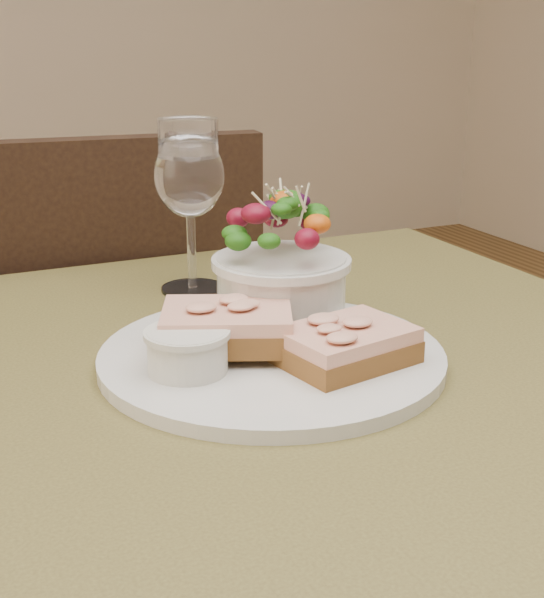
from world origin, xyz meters
name	(u,v)px	position (x,y,z in m)	size (l,w,h in m)	color
cafe_table	(275,477)	(0.00, 0.00, 0.65)	(0.80, 0.80, 0.75)	#453F1D
chair_far	(107,498)	(-0.02, 0.61, 0.29)	(0.46, 0.46, 0.90)	black
dinner_plate	(272,357)	(0.01, 0.02, 0.76)	(0.30, 0.30, 0.01)	silver
sandwich_front	(346,345)	(0.05, -0.03, 0.78)	(0.12, 0.10, 0.03)	#4D2D14
sandwich_back	(227,326)	(-0.03, 0.03, 0.79)	(0.14, 0.12, 0.03)	#4D2D14
ramekin	(187,349)	(-0.08, 0.01, 0.78)	(0.07, 0.07, 0.04)	beige
salad_bowl	(281,259)	(0.05, 0.09, 0.82)	(0.12, 0.12, 0.13)	silver
garnish	(183,330)	(-0.05, 0.08, 0.77)	(0.05, 0.04, 0.02)	#103D0B
wine_glass	(189,181)	(0.01, 0.25, 0.87)	(0.08, 0.08, 0.18)	white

